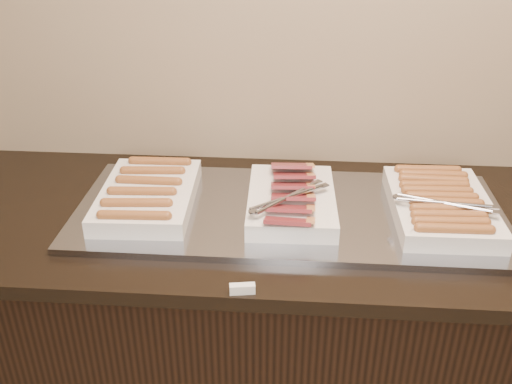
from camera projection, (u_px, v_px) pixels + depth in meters
The scene contains 6 objects.
counter at pixel (284, 334), 1.83m from camera, with size 2.06×0.76×0.90m.
warming_tray at pixel (289, 212), 1.61m from camera, with size 1.20×0.50×0.02m, color #91949E.
dish_left at pixel (148, 195), 1.62m from camera, with size 0.27×0.40×0.07m.
dish_center at pixel (291, 200), 1.59m from camera, with size 0.25×0.38×0.09m.
dish_right at pixel (441, 204), 1.56m from camera, with size 0.28×0.40×0.08m.
label_holder at pixel (242, 289), 1.30m from camera, with size 0.06×0.02×0.02m, color silver.
Camera 1 is at (0.02, 0.73, 1.73)m, focal length 40.00 mm.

